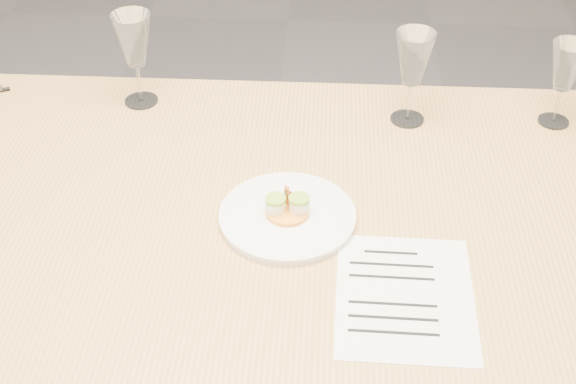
# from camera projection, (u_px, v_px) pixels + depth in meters

# --- Properties ---
(dining_table) EXTENTS (2.40, 1.00, 0.75)m
(dining_table) POSITION_uv_depth(u_px,v_px,m) (221.00, 247.00, 1.51)
(dining_table) COLOR tan
(dining_table) RESTS_ON ground
(dinner_plate) EXTENTS (0.25, 0.25, 0.07)m
(dinner_plate) POSITION_uv_depth(u_px,v_px,m) (288.00, 215.00, 1.46)
(dinner_plate) COLOR white
(dinner_plate) RESTS_ON dining_table
(recipe_sheet) EXTENTS (0.23, 0.29, 0.00)m
(recipe_sheet) POSITION_uv_depth(u_px,v_px,m) (405.00, 296.00, 1.32)
(recipe_sheet) COLOR white
(recipe_sheet) RESTS_ON dining_table
(wine_glass_0) EXTENTS (0.08, 0.08, 0.21)m
(wine_glass_0) POSITION_uv_depth(u_px,v_px,m) (134.00, 42.00, 1.70)
(wine_glass_0) COLOR white
(wine_glass_0) RESTS_ON dining_table
(wine_glass_1) EXTENTS (0.08, 0.08, 0.21)m
(wine_glass_1) POSITION_uv_depth(u_px,v_px,m) (414.00, 60.00, 1.64)
(wine_glass_1) COLOR white
(wine_glass_1) RESTS_ON dining_table
(wine_glass_2) EXTENTS (0.08, 0.08, 0.19)m
(wine_glass_2) POSITION_uv_depth(u_px,v_px,m) (566.00, 68.00, 1.64)
(wine_glass_2) COLOR white
(wine_glass_2) RESTS_ON dining_table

